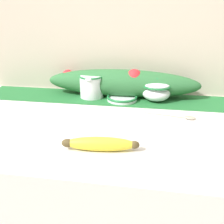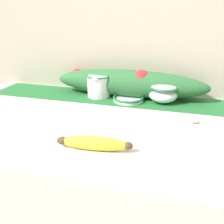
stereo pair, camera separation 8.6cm
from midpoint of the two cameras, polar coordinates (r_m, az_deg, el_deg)
countertop at (r=1.18m, az=2.52°, el=-23.27°), size 1.42×0.72×0.94m
back_wall at (r=1.21m, az=7.37°, el=16.64°), size 2.22×0.04×2.40m
table_runner at (r=1.14m, az=5.75°, el=2.92°), size 1.31×0.20×0.00m
cream_pitcher at (r=1.15m, az=-0.86°, el=6.20°), size 0.11×0.13×0.11m
sugar_bowl at (r=1.11m, az=13.83°, el=4.42°), size 0.13×0.13×0.10m
small_dish at (r=1.11m, az=5.95°, el=3.05°), size 0.14×0.14×0.02m
banana at (r=0.72m, az=-0.70°, el=-7.21°), size 0.23×0.06×0.04m
spoon at (r=0.96m, az=19.81°, el=-1.94°), size 0.19×0.05×0.01m
poinsettia_garland at (r=1.16m, az=6.27°, el=6.59°), size 0.71×0.14×0.13m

